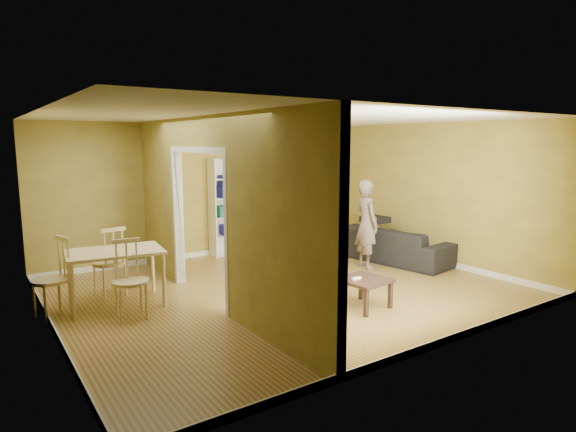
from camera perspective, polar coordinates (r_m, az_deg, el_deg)
The scene contains 16 objects.
room_shell at distance 7.24m, azimuth -0.42°, elevation 1.23°, with size 6.50×6.50×6.50m.
partition at distance 6.66m, azimuth -9.04°, elevation 0.46°, with size 0.22×5.50×2.60m, color #AD9F3C, non-canonical shape.
wall_speaker at distance 10.26m, azimuth -1.82°, elevation 6.78°, with size 0.10×0.10×0.10m, color black.
sofa at distance 9.36m, azimuth 12.36°, elevation -2.66°, with size 0.97×2.26×0.86m, color black.
person at distance 8.70m, azimuth 9.33°, elevation -0.04°, with size 0.53×0.68×1.87m, color slate.
bookshelf at distance 9.72m, azimuth -6.99°, elevation 1.10°, with size 0.81×0.36×1.93m.
paper_box_navy_a at distance 9.75m, azimuth -6.76°, elevation -1.58°, with size 0.40×0.26×0.21m, color navy.
paper_box_teal at distance 9.65m, azimuth -7.28°, elevation 0.61°, with size 0.42×0.27×0.22m, color #288C70.
paper_box_navy_b at distance 9.63m, azimuth -6.96°, elevation 2.90°, with size 0.44×0.29×0.23m, color navy.
paper_box_navy_c at distance 9.62m, azimuth -6.89°, elevation 4.14°, with size 0.42×0.27×0.21m, color navy.
coffee_table at distance 6.69m, azimuth 8.98°, elevation -7.84°, with size 0.62×0.62×0.41m.
game_controller at distance 6.61m, azimuth 8.12°, elevation -7.32°, with size 0.15×0.04×0.03m, color white.
dining_table at distance 7.03m, azimuth -19.83°, elevation -4.48°, with size 1.25×0.83×0.78m.
chair_left at distance 6.93m, azimuth -26.28°, elevation -6.60°, with size 0.48×0.48×1.04m, color tan, non-canonical shape.
chair_near at distance 6.54m, azimuth -18.19°, elevation -7.15°, with size 0.46×0.46×1.01m, color beige, non-canonical shape.
chair_far at distance 7.58m, azimuth -20.43°, elevation -4.99°, with size 0.48×0.48×1.04m, color tan, non-canonical shape.
Camera 1 is at (-3.99, -5.97, 2.24)m, focal length 30.00 mm.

